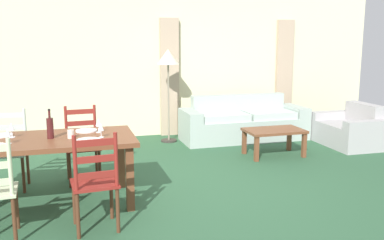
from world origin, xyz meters
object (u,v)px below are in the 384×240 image
(wine_glass_near_left, at_px, (8,133))
(couch, at_px, (243,123))
(wine_glass_near_right, at_px, (101,127))
(wine_glass_far_right, at_px, (98,123))
(dining_chair_far_left, at_px, (9,150))
(standing_lamp, at_px, (168,62))
(dining_table, at_px, (44,146))
(armchair_upholstered, at_px, (351,131))
(dining_chair_far_right, at_px, (82,144))
(coffee_table, at_px, (274,133))
(dining_chair_near_right, at_px, (95,182))
(wine_glass_far_left, at_px, (11,127))
(coffee_cup_primary, at_px, (71,134))
(wine_bottle, at_px, (50,128))

(wine_glass_near_left, distance_m, couch, 4.48)
(wine_glass_near_left, xyz_separation_m, wine_glass_near_right, (0.92, 0.04, 0.00))
(wine_glass_near_right, bearing_deg, wine_glass_far_right, 91.88)
(dining_chair_far_left, distance_m, standing_lamp, 3.18)
(dining_table, bearing_deg, couch, 35.95)
(armchair_upholstered, bearing_deg, wine_glass_near_left, -163.17)
(wine_glass_near_right, bearing_deg, dining_chair_far_left, 140.75)
(dining_table, relative_size, dining_chair_far_right, 1.98)
(coffee_table, distance_m, armchair_upholstered, 1.63)
(wine_glass_near_left, relative_size, coffee_table, 0.18)
(dining_chair_near_right, height_order, wine_glass_near_left, dining_chair_near_right)
(dining_chair_near_right, xyz_separation_m, coffee_table, (2.85, 1.97, -0.12))
(dining_chair_near_right, relative_size, dining_chair_far_right, 1.00)
(dining_chair_near_right, distance_m, wine_glass_far_right, 1.01)
(wine_glass_far_left, bearing_deg, dining_chair_far_left, 101.86)
(dining_table, xyz_separation_m, coffee_table, (3.32, 1.19, -0.31))
(dining_table, distance_m, wine_glass_far_left, 0.41)
(dining_chair_near_right, xyz_separation_m, dining_chair_far_right, (-0.06, 1.55, 0.00))
(dining_chair_far_right, relative_size, armchair_upholstered, 0.82)
(wine_glass_far_left, distance_m, coffee_cup_primary, 0.64)
(wine_glass_near_left, xyz_separation_m, standing_lamp, (2.29, 2.74, 0.55))
(dining_table, xyz_separation_m, wine_glass_near_right, (0.59, -0.12, 0.20))
(wine_glass_far_right, bearing_deg, wine_bottle, -162.48)
(dining_chair_far_left, distance_m, wine_glass_far_right, 1.24)
(dining_table, distance_m, armchair_upholstered, 5.15)
(wine_glass_near_left, xyz_separation_m, wine_glass_far_right, (0.91, 0.30, 0.00))
(couch, bearing_deg, armchair_upholstered, -30.86)
(dining_chair_far_left, xyz_separation_m, couch, (3.76, 1.67, -0.19))
(wine_glass_near_right, bearing_deg, armchair_upholstered, 19.70)
(couch, bearing_deg, wine_glass_near_right, -137.19)
(wine_glass_near_left, distance_m, armchair_upholstered, 5.52)
(dining_chair_near_right, xyz_separation_m, wine_glass_far_right, (0.11, 0.93, 0.38))
(wine_glass_far_left, height_order, wine_glass_far_right, same)
(wine_glass_far_left, bearing_deg, wine_glass_near_left, -90.01)
(standing_lamp, bearing_deg, wine_glass_near_left, -129.85)
(couch, distance_m, coffee_table, 1.22)
(dining_chair_far_left, relative_size, coffee_cup_primary, 10.67)
(couch, bearing_deg, wine_bottle, -143.30)
(wine_glass_far_left, bearing_deg, wine_bottle, -22.06)
(coffee_cup_primary, height_order, armchair_upholstered, coffee_cup_primary)
(dining_chair_far_left, distance_m, coffee_cup_primary, 1.12)
(dining_chair_far_left, relative_size, wine_glass_near_right, 5.96)
(wine_bottle, bearing_deg, wine_glass_far_left, 157.94)
(dining_chair_near_right, xyz_separation_m, wine_glass_near_right, (0.12, 0.66, 0.38))
(wine_glass_far_right, distance_m, couch, 3.58)
(coffee_cup_primary, height_order, standing_lamp, standing_lamp)
(wine_bottle, relative_size, coffee_cup_primary, 3.51)
(dining_chair_far_left, bearing_deg, couch, 23.97)
(wine_glass_far_right, bearing_deg, standing_lamp, 60.49)
(wine_glass_near_left, xyz_separation_m, couch, (3.64, 2.56, -0.57))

